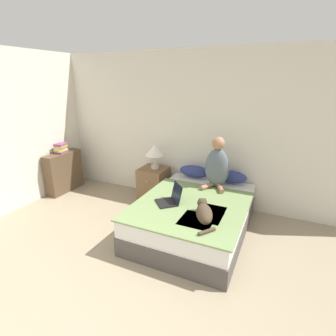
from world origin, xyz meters
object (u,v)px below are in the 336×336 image
at_px(table_lamp, 155,151).
at_px(bookshelf, 64,172).
at_px(laptop_open, 170,199).
at_px(pillow_near, 194,171).
at_px(nightstand, 154,184).
at_px(person_sitting, 217,166).
at_px(cat_tabby, 204,212).
at_px(pillow_far, 231,177).
at_px(bed, 194,216).
at_px(book_stack_top, 61,148).

bearing_deg(table_lamp, bookshelf, -167.50).
distance_m(laptop_open, table_lamp, 1.27).
relative_size(pillow_near, nightstand, 0.86).
xyz_separation_m(person_sitting, table_lamp, (-1.14, 0.16, 0.06)).
distance_m(table_lamp, bookshelf, 1.90).
bearing_deg(cat_tabby, nightstand, 23.19).
xyz_separation_m(pillow_far, person_sitting, (-0.17, -0.26, 0.24)).
relative_size(pillow_near, laptop_open, 1.22).
bearing_deg(laptop_open, bed, 88.47).
bearing_deg(bed, pillow_near, 110.62).
bearing_deg(person_sitting, laptop_open, -116.50).
relative_size(bed, table_lamp, 4.51).
bearing_deg(nightstand, pillow_far, 4.59).
bearing_deg(book_stack_top, person_sitting, 4.62).
bearing_deg(bookshelf, table_lamp, 12.50).
distance_m(person_sitting, table_lamp, 1.15).
relative_size(person_sitting, table_lamp, 1.84).
height_order(pillow_near, laptop_open, laptop_open).
bearing_deg(cat_tabby, laptop_open, 42.23).
relative_size(bed, bookshelf, 2.49).
bearing_deg(pillow_near, book_stack_top, -168.68).
distance_m(pillow_near, pillow_far, 0.63).
distance_m(pillow_far, laptop_open, 1.22).
distance_m(pillow_near, nightstand, 0.79).
xyz_separation_m(pillow_far, nightstand, (-1.34, -0.11, -0.31)).
height_order(person_sitting, nightstand, person_sitting).
bearing_deg(pillow_far, laptop_open, -118.40).
xyz_separation_m(nightstand, bookshelf, (-1.75, -0.39, 0.09)).
relative_size(pillow_far, person_sitting, 0.65).
relative_size(pillow_far, bookshelf, 0.66).
height_order(bed, pillow_near, pillow_near).
bearing_deg(laptop_open, person_sitting, 109.99).
xyz_separation_m(pillow_near, person_sitting, (0.45, -0.26, 0.24)).
height_order(pillow_far, person_sitting, person_sitting).
bearing_deg(pillow_far, cat_tabby, -91.52).
distance_m(person_sitting, bookshelf, 2.97).
height_order(nightstand, book_stack_top, book_stack_top).
height_order(person_sitting, bookshelf, person_sitting).
bearing_deg(bookshelf, cat_tabby, -14.93).
distance_m(cat_tabby, table_lamp, 1.79).
xyz_separation_m(pillow_near, bookshelf, (-2.47, -0.50, -0.22)).
relative_size(person_sitting, bookshelf, 1.02).
height_order(pillow_near, nightstand, pillow_near).
relative_size(cat_tabby, book_stack_top, 2.50).
bearing_deg(laptop_open, bookshelf, -146.46).
bearing_deg(pillow_near, bed, -69.38).
bearing_deg(laptop_open, book_stack_top, -146.49).
bearing_deg(bookshelf, laptop_open, -12.95).
xyz_separation_m(pillow_near, table_lamp, (-0.69, -0.10, 0.30)).
bearing_deg(book_stack_top, bookshelf, -121.56).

